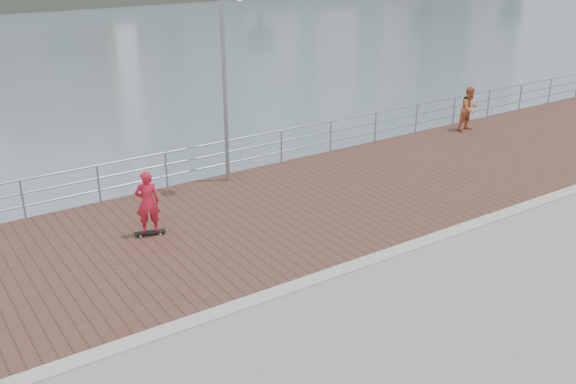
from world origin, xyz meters
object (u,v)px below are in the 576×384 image
guardrail (197,159)px  bystander (469,109)px  skateboarder (147,202)px  street_lamp (230,39)px

guardrail → bystander: (11.10, -0.92, 0.18)m
guardrail → skateboarder: size_ratio=23.90×
street_lamp → bystander: bearing=0.2°
bystander → guardrail: bearing=177.2°
street_lamp → bystander: (10.33, 0.03, -3.52)m
guardrail → bystander: 11.14m
skateboarder → guardrail: bearing=-117.3°
skateboarder → bystander: 13.99m
guardrail → skateboarder: (-2.75, -2.83, 0.23)m
street_lamp → skateboarder: size_ratio=3.78×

